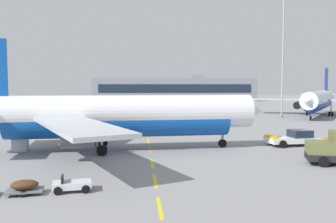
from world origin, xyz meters
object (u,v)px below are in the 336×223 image
object	(u,v)px
airliner_foreground	(115,115)
apron_light_mast_far	(283,39)
baggage_train	(25,187)
pushback_tug	(293,138)
airliner_mid_left	(319,100)
ground_crew_worker	(325,142)
uld_cargo_container	(20,144)
catering_truck	(3,119)

from	to	relation	value
airliner_foreground	apron_light_mast_far	bearing A→B (deg)	47.68
baggage_train	apron_light_mast_far	xyz separation A→B (m)	(39.52, 53.83, 16.83)
baggage_train	apron_light_mast_far	bearing A→B (deg)	53.72
pushback_tug	apron_light_mast_far	xyz separation A→B (m)	(13.15, 36.25, 16.45)
pushback_tug	airliner_mid_left	xyz separation A→B (m)	(23.36, 39.26, 2.89)
airliner_foreground	baggage_train	distance (m)	17.04
pushback_tug	airliner_mid_left	world-z (taller)	airliner_mid_left
pushback_tug	ground_crew_worker	world-z (taller)	pushback_tug
airliner_foreground	apron_light_mast_far	xyz separation A→B (m)	(34.51, 37.90, 13.40)
airliner_foreground	pushback_tug	xyz separation A→B (m)	(21.36, 1.65, -3.05)
airliner_foreground	uld_cargo_container	bearing A→B (deg)	176.50
catering_truck	apron_light_mast_far	distance (m)	58.97
baggage_train	ground_crew_worker	xyz separation A→B (m)	(28.50, 14.18, 0.40)
airliner_mid_left	apron_light_mast_far	size ratio (longest dim) A/B	1.08
airliner_mid_left	uld_cargo_container	size ratio (longest dim) A/B	17.20
catering_truck	apron_light_mast_far	world-z (taller)	apron_light_mast_far
airliner_mid_left	catering_truck	world-z (taller)	airliner_mid_left
apron_light_mast_far	pushback_tug	bearing A→B (deg)	-109.95
airliner_mid_left	ground_crew_worker	world-z (taller)	airliner_mid_left
airliner_foreground	pushback_tug	distance (m)	21.64
uld_cargo_container	catering_truck	bearing A→B (deg)	114.07
airliner_mid_left	catering_truck	size ratio (longest dim) A/B	4.20
pushback_tug	airliner_mid_left	bearing A→B (deg)	59.24
uld_cargo_container	apron_light_mast_far	world-z (taller)	apron_light_mast_far
airliner_mid_left	ground_crew_worker	bearing A→B (deg)	-116.45
airliner_mid_left	pushback_tug	bearing A→B (deg)	-120.76
ground_crew_worker	apron_light_mast_far	size ratio (longest dim) A/B	0.06
airliner_mid_left	baggage_train	world-z (taller)	airliner_mid_left
uld_cargo_container	baggage_train	bearing A→B (deg)	-71.51
catering_truck	ground_crew_worker	world-z (taller)	catering_truck
pushback_tug	uld_cargo_container	distance (m)	31.92
airliner_mid_left	catering_truck	distance (m)	67.51
airliner_mid_left	baggage_train	size ratio (longest dim) A/B	3.52
pushback_tug	apron_light_mast_far	bearing A→B (deg)	70.05
airliner_foreground	apron_light_mast_far	distance (m)	52.98
airliner_foreground	catering_truck	distance (m)	29.70
airliner_foreground	pushback_tug	size ratio (longest dim) A/B	5.56
airliner_foreground	ground_crew_worker	size ratio (longest dim) A/B	21.34
pushback_tug	uld_cargo_container	xyz separation A→B (m)	(-31.90, -1.01, -0.10)
uld_cargo_container	apron_light_mast_far	size ratio (longest dim) A/B	0.06
airliner_mid_left	airliner_foreground	bearing A→B (deg)	-137.55
pushback_tug	ground_crew_worker	distance (m)	4.02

